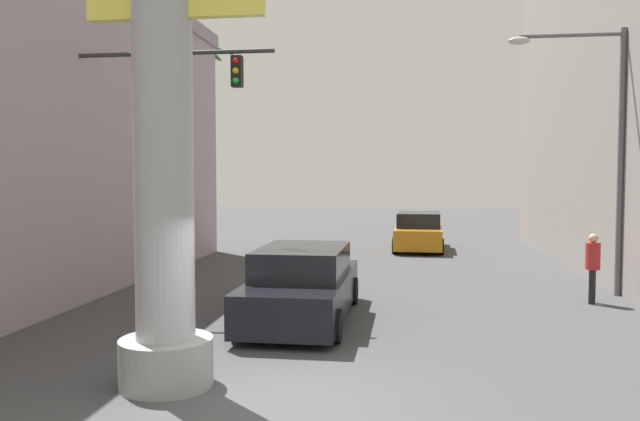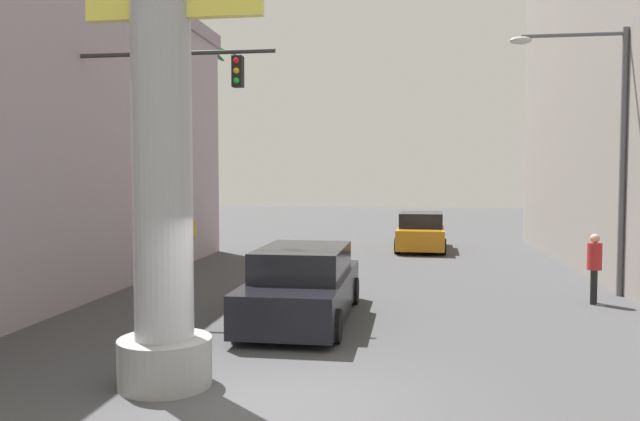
# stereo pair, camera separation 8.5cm
# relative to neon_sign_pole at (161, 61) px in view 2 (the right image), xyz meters

# --- Properties ---
(ground_plane) EXTENTS (88.87, 88.87, 0.00)m
(ground_plane) POSITION_rel_neon_sign_pole_xyz_m (1.79, 9.40, -4.69)
(ground_plane) COLOR #424244
(neon_sign_pole) EXTENTS (2.91, 1.36, 10.69)m
(neon_sign_pole) POSITION_rel_neon_sign_pole_xyz_m (0.00, 0.00, 0.00)
(neon_sign_pole) COLOR #9E9EA3
(neon_sign_pole) RESTS_ON ground
(street_lamp) EXTENTS (2.91, 0.28, 6.79)m
(street_lamp) POSITION_rel_neon_sign_pole_xyz_m (8.38, 8.19, -0.51)
(street_lamp) COLOR #59595E
(street_lamp) RESTS_ON ground
(traffic_light_mast) EXTENTS (5.85, 0.32, 5.99)m
(traffic_light_mast) POSITION_rel_neon_sign_pole_xyz_m (-3.46, 5.33, -0.42)
(traffic_light_mast) COLOR #333333
(traffic_light_mast) RESTS_ON ground
(car_lead) EXTENTS (2.07, 5.09, 1.56)m
(car_lead) POSITION_rel_neon_sign_pole_xyz_m (1.28, 4.42, -3.95)
(car_lead) COLOR black
(car_lead) RESTS_ON ground
(car_far) EXTENTS (2.16, 4.77, 1.56)m
(car_far) POSITION_rel_neon_sign_pole_xyz_m (4.02, 17.78, -3.95)
(car_far) COLOR black
(car_far) RESTS_ON ground
(palm_tree_far_left) EXTENTS (3.03, 3.27, 8.77)m
(palm_tree_far_left) POSITION_rel_neon_sign_pole_xyz_m (-5.26, 16.52, 0.76)
(palm_tree_far_left) COLOR brown
(palm_tree_far_left) RESTS_ON ground
(pedestrian_far_left) EXTENTS (0.36, 0.36, 1.69)m
(pedestrian_far_left) POSITION_rel_neon_sign_pole_xyz_m (-4.25, 12.98, -3.70)
(pedestrian_far_left) COLOR gray
(pedestrian_far_left) RESTS_ON ground
(pedestrian_mid_right) EXTENTS (0.44, 0.44, 1.69)m
(pedestrian_mid_right) POSITION_rel_neon_sign_pole_xyz_m (7.92, 7.05, -3.71)
(pedestrian_mid_right) COLOR black
(pedestrian_mid_right) RESTS_ON ground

